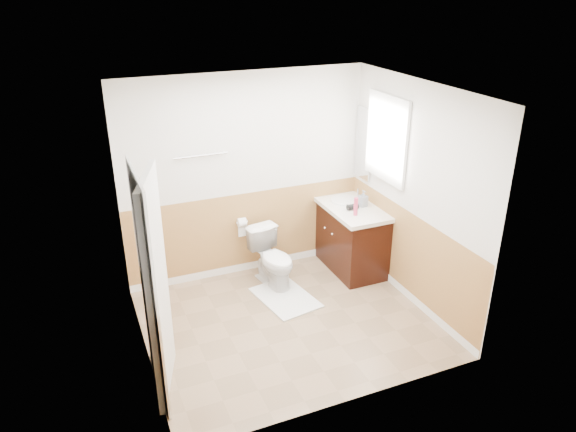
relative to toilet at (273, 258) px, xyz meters
name	(u,v)px	position (x,y,z in m)	size (l,w,h in m)	color
floor	(288,322)	(-0.15, -0.83, -0.34)	(3.00, 3.00, 0.00)	#8C7051
ceiling	(289,91)	(-0.15, -0.83, 2.16)	(3.00, 3.00, 0.00)	white
wall_back	(246,177)	(-0.15, 0.47, 0.91)	(3.00, 3.00, 0.00)	silver
wall_front	(352,279)	(-0.15, -2.13, 0.91)	(3.00, 3.00, 0.00)	silver
wall_left	(135,244)	(-1.65, -0.83, 0.91)	(3.00, 3.00, 0.00)	silver
wall_right	(415,196)	(1.35, -0.83, 0.91)	(3.00, 3.00, 0.00)	silver
wainscot_back	(248,234)	(-0.15, 0.45, 0.16)	(3.00, 3.00, 0.00)	#B9824A
wainscot_front	(347,355)	(-0.15, -2.12, 0.16)	(3.00, 3.00, 0.00)	#B9824A
wainscot_left	(145,314)	(-1.64, -0.83, 0.16)	(2.60, 2.60, 0.00)	#B9824A
wainscot_right	(408,257)	(1.33, -0.83, 0.16)	(2.60, 2.60, 0.00)	#B9824A
toilet	(273,258)	(0.00, 0.00, 0.00)	(0.38, 0.67, 0.69)	white
bath_mat	(285,298)	(0.00, -0.38, -0.33)	(0.55, 0.80, 0.02)	white
vanity_cabinet	(349,238)	(1.06, 0.04, 0.06)	(0.55, 1.10, 0.80)	black
vanity_knob_left	(332,234)	(0.76, -0.06, 0.21)	(0.03, 0.03, 0.03)	silver
vanity_knob_right	(325,228)	(0.76, 0.14, 0.21)	(0.03, 0.03, 0.03)	silver
countertop	(350,207)	(1.05, 0.04, 0.48)	(0.60, 1.15, 0.05)	white
sink_basin	(345,200)	(1.06, 0.19, 0.52)	(0.36, 0.36, 0.02)	white
faucet	(358,194)	(1.24, 0.19, 0.58)	(0.02, 0.02, 0.14)	silver
lotion_bottle	(356,207)	(0.96, -0.25, 0.62)	(0.05, 0.05, 0.22)	#C73355
soap_dispenser	(363,198)	(1.18, -0.04, 0.61)	(0.09, 0.09, 0.20)	gray
hair_dryer_body	(353,207)	(1.01, -0.08, 0.54)	(0.07, 0.07, 0.14)	black
hair_dryer_handle	(347,207)	(0.98, -0.01, 0.51)	(0.03, 0.03, 0.07)	black
mirror_panel	(363,144)	(1.32, 0.27, 1.21)	(0.02, 0.35, 0.90)	silver
window_frame	(387,138)	(1.32, -0.25, 1.41)	(0.04, 0.80, 1.00)	white
window_glass	(388,138)	(1.33, -0.25, 1.41)	(0.01, 0.70, 0.90)	white
door	(158,288)	(-1.55, -1.28, 0.68)	(0.05, 0.80, 2.04)	white
door_frame	(148,289)	(-1.63, -1.28, 0.69)	(0.02, 0.92, 2.10)	white
door_knob	(158,276)	(-1.49, -0.95, 0.61)	(0.06, 0.06, 0.06)	silver
towel_bar	(201,156)	(-0.70, 0.41, 1.26)	(0.02, 0.02, 0.62)	silver
tp_holder_bar	(242,222)	(-0.25, 0.39, 0.36)	(0.02, 0.02, 0.14)	silver
tp_roll	(242,222)	(-0.25, 0.39, 0.36)	(0.11, 0.11, 0.10)	white
tp_sheet	(242,230)	(-0.25, 0.39, 0.25)	(0.10, 0.01, 0.16)	white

